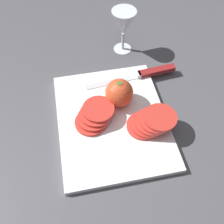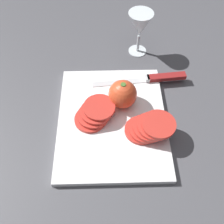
{
  "view_description": "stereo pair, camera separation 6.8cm",
  "coord_description": "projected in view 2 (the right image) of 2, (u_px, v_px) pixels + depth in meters",
  "views": [
    {
      "loc": [
        0.46,
        -0.11,
        0.6
      ],
      "look_at": [
        0.07,
        -0.04,
        0.05
      ],
      "focal_mm": 42.0,
      "sensor_mm": 36.0,
      "label": 1
    },
    {
      "loc": [
        0.47,
        -0.05,
        0.6
      ],
      "look_at": [
        0.07,
        -0.04,
        0.05
      ],
      "focal_mm": 42.0,
      "sensor_mm": 36.0,
      "label": 2
    }
  ],
  "objects": [
    {
      "name": "knife",
      "position": [
        159.0,
        78.0,
        0.79
      ],
      "size": [
        0.05,
        0.28,
        0.01
      ],
      "rotation": [
        0.0,
        0.0,
        4.81
      ],
      "color": "silver",
      "rests_on": "cutting_board"
    },
    {
      "name": "wine_glass",
      "position": [
        140.0,
        26.0,
        0.81
      ],
      "size": [
        0.08,
        0.08,
        0.15
      ],
      "color": "silver",
      "rests_on": "ground_plane"
    },
    {
      "name": "tomato_slice_stack_near",
      "position": [
        95.0,
        113.0,
        0.7
      ],
      "size": [
        0.1,
        0.11,
        0.04
      ],
      "color": "red",
      "rests_on": "cutting_board"
    },
    {
      "name": "cutting_board",
      "position": [
        112.0,
        120.0,
        0.72
      ],
      "size": [
        0.36,
        0.29,
        0.02
      ],
      "color": "white",
      "rests_on": "ground_plane"
    },
    {
      "name": "tomato_slice_stack_far",
      "position": [
        150.0,
        127.0,
        0.67
      ],
      "size": [
        0.09,
        0.13,
        0.04
      ],
      "color": "red",
      "rests_on": "cutting_board"
    },
    {
      "name": "whole_tomato",
      "position": [
        123.0,
        94.0,
        0.71
      ],
      "size": [
        0.08,
        0.08,
        0.08
      ],
      "color": "#DB4C28",
      "rests_on": "cutting_board"
    },
    {
      "name": "ground_plane",
      "position": [
        124.0,
        102.0,
        0.76
      ],
      "size": [
        3.0,
        3.0,
        0.0
      ],
      "primitive_type": "plane",
      "color": "#4C4C51"
    }
  ]
}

